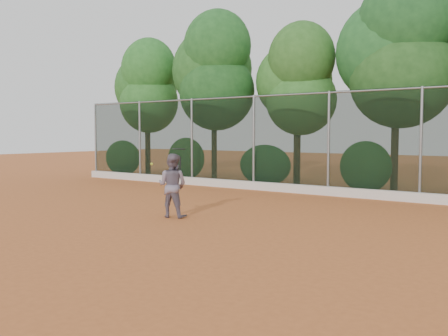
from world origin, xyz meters
The scene contains 7 objects.
ground centered at (0.00, 0.00, 0.00)m, with size 80.00×80.00×0.00m, color #BB5F2C.
concrete_curb centered at (0.00, 6.82, 0.15)m, with size 24.00×0.20×0.30m, color silver.
tennis_player centered at (-1.22, 0.49, 0.79)m, with size 0.77×0.60×1.59m, color slate.
chainlink_fence centered at (0.00, 7.00, 1.86)m, with size 24.09×0.09×3.50m.
foliage_backdrop centered at (-0.55, 8.98, 4.40)m, with size 23.70×3.63×7.55m.
tennis_racket centered at (-0.93, 0.40, 1.67)m, with size 0.36×0.36×0.53m.
tennis_ball_in_flight centered at (-1.93, 0.50, 1.30)m, with size 0.07×0.07×0.07m.
Camera 1 is at (7.07, -8.70, 2.09)m, focal length 40.00 mm.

